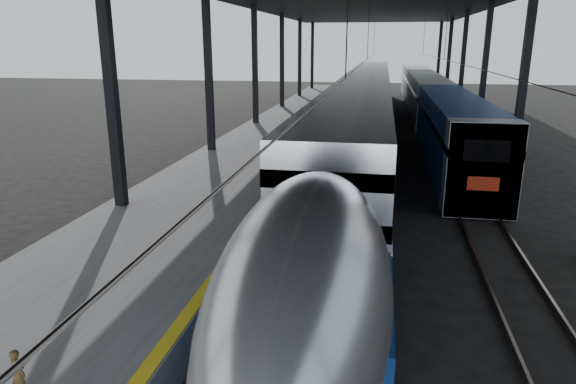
# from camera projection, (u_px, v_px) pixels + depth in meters

# --- Properties ---
(ground) EXTENTS (160.00, 160.00, 0.00)m
(ground) POSITION_uv_depth(u_px,v_px,m) (244.00, 315.00, 12.81)
(ground) COLOR black
(ground) RESTS_ON ground
(platform) EXTENTS (6.00, 80.00, 1.00)m
(platform) POSITION_uv_depth(u_px,v_px,m) (273.00, 143.00, 32.17)
(platform) COLOR #4C4C4F
(platform) RESTS_ON ground
(yellow_strip) EXTENTS (0.30, 80.00, 0.01)m
(yellow_strip) POSITION_uv_depth(u_px,v_px,m) (317.00, 136.00, 31.55)
(yellow_strip) COLOR gold
(yellow_strip) RESTS_ON platform
(rails) EXTENTS (6.52, 80.00, 0.16)m
(rails) POSITION_uv_depth(u_px,v_px,m) (402.00, 154.00, 30.91)
(rails) COLOR slate
(rails) RESTS_ON ground
(tgv_train) EXTENTS (3.10, 65.20, 4.45)m
(tgv_train) POSITION_uv_depth(u_px,v_px,m) (365.00, 111.00, 34.95)
(tgv_train) COLOR #BABDC2
(tgv_train) RESTS_ON ground
(second_train) EXTENTS (2.73, 56.05, 3.76)m
(second_train) POSITION_uv_depth(u_px,v_px,m) (427.00, 98.00, 44.80)
(second_train) COLOR navy
(second_train) RESTS_ON ground
(child) EXTENTS (0.37, 0.31, 0.85)m
(child) POSITION_uv_depth(u_px,v_px,m) (18.00, 373.00, 8.25)
(child) COLOR #443216
(child) RESTS_ON platform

